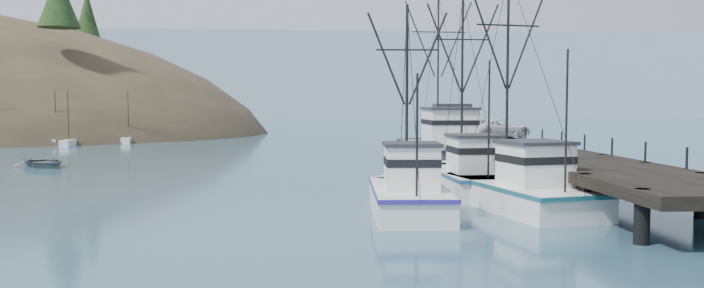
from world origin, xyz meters
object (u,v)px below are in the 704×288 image
object	(u,v)px
pier	(530,153)
trawler_far	(466,177)
work_vessel	(442,151)
trawler_near	(517,190)
pickup_truck	(498,129)
motorboat	(44,167)
pier_shed	(452,119)
trawler_mid	(408,195)

from	to	relation	value
pier	trawler_far	distance (m)	7.97
trawler_far	work_vessel	size ratio (longest dim) A/B	0.69
trawler_near	trawler_far	size ratio (longest dim) A/B	1.02
pier	pickup_truck	world-z (taller)	pickup_truck
trawler_far	motorboat	xyz separation A→B (m)	(-29.05, 16.19, -0.82)
pier	work_vessel	distance (m)	9.35
trawler_far	pier_shed	xyz separation A→B (m)	(4.28, 23.67, 2.60)
work_vessel	motorboat	distance (m)	30.64
pier	trawler_far	xyz separation A→B (m)	(-5.53, -5.67, -0.87)
trawler_mid	motorboat	world-z (taller)	trawler_mid
work_vessel	motorboat	world-z (taller)	work_vessel
motorboat	work_vessel	bearing A→B (deg)	-43.14
trawler_near	pier_shed	xyz separation A→B (m)	(3.21, 29.42, 2.60)
trawler_near	trawler_far	distance (m)	5.85
trawler_far	pickup_truck	xyz separation A→B (m)	(6.79, 17.37, 1.96)
trawler_far	pier_shed	bearing A→B (deg)	79.74
pier_shed	pickup_truck	distance (m)	6.81
motorboat	trawler_mid	bearing A→B (deg)	-82.36
trawler_near	trawler_mid	bearing A→B (deg)	-167.35
pier_shed	motorboat	size ratio (longest dim) A/B	0.64
pier	trawler_far	world-z (taller)	trawler_far
pier	trawler_far	bearing A→B (deg)	-134.27
pier	work_vessel	bearing A→B (deg)	115.67
motorboat	trawler_near	bearing A→B (deg)	-75.26
pier	motorboat	size ratio (longest dim) A/B	8.75
pier_shed	trawler_far	bearing A→B (deg)	-100.26
pier_shed	pickup_truck	xyz separation A→B (m)	(2.51, -6.30, -0.63)
trawler_mid	motorboat	size ratio (longest dim) A/B	1.97
pier_shed	motorboat	xyz separation A→B (m)	(-33.34, -7.48, -3.42)
trawler_far	pier	bearing A→B (deg)	45.73
pier	trawler_near	distance (m)	12.29
motorboat	pier	bearing A→B (deg)	-56.12
pier	motorboat	bearing A→B (deg)	163.08
trawler_mid	trawler_far	bearing A→B (deg)	58.01
trawler_near	pier_shed	distance (m)	29.71
work_vessel	pickup_truck	bearing A→B (deg)	31.76
trawler_mid	trawler_far	distance (m)	8.22
pier	work_vessel	world-z (taller)	work_vessel
pier	pickup_truck	size ratio (longest dim) A/B	7.79
pier	work_vessel	xyz separation A→B (m)	(-4.04, 8.41, -0.46)
trawler_mid	motorboat	bearing A→B (deg)	136.84
pickup_truck	trawler_near	bearing A→B (deg)	144.91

